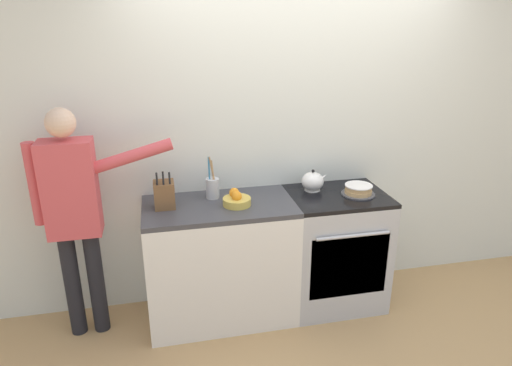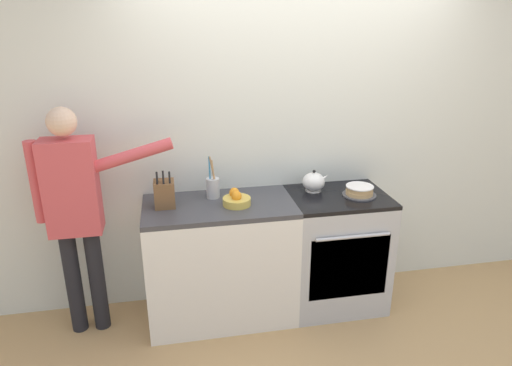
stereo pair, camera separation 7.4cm
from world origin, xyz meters
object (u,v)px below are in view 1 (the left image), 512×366
layer_cake (358,190)px  person_baker (75,207)px  stove_range (335,249)px  tea_kettle (313,181)px  knife_block (164,194)px  utensil_crock (213,187)px  fruit_bowl (237,200)px

layer_cake → person_baker: (-2.00, 0.05, 0.03)m
stove_range → tea_kettle: (-0.16, 0.12, 0.53)m
layer_cake → person_baker: person_baker is taller
layer_cake → tea_kettle: 0.34m
stove_range → knife_block: bearing=178.5°
stove_range → utensil_crock: bearing=171.8°
utensil_crock → fruit_bowl: 0.23m
stove_range → person_baker: 1.93m
knife_block → person_baker: 0.59m
layer_cake → fruit_bowl: size_ratio=1.26×
utensil_crock → fruit_bowl: (0.15, -0.17, -0.04)m
fruit_bowl → person_baker: person_baker is taller
fruit_bowl → layer_cake: bearing=-0.1°
person_baker → utensil_crock: bearing=-3.1°
knife_block → utensil_crock: utensil_crock is taller
knife_block → utensil_crock: size_ratio=0.85×
tea_kettle → person_baker: (-1.70, -0.11, -0.01)m
stove_range → tea_kettle: tea_kettle is taller
fruit_bowl → person_baker: bearing=177.2°
tea_kettle → utensil_crock: 0.76m
stove_range → layer_cake: (0.14, -0.04, 0.49)m
stove_range → fruit_bowl: fruit_bowl is taller
utensil_crock → fruit_bowl: bearing=-48.8°
tea_kettle → fruit_bowl: size_ratio=1.04×
tea_kettle → fruit_bowl: tea_kettle is taller
layer_cake → utensil_crock: size_ratio=0.77×
stove_range → knife_block: size_ratio=3.37×
tea_kettle → utensil_crock: size_ratio=0.64×
knife_block → person_baker: (-0.59, -0.02, -0.03)m
stove_range → person_baker: bearing=179.4°
tea_kettle → fruit_bowl: bearing=-165.7°
layer_cake → tea_kettle: bearing=152.3°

